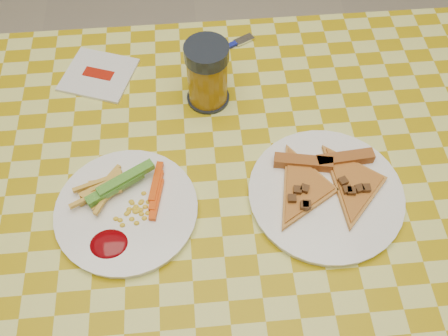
% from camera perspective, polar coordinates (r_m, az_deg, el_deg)
% --- Properties ---
extents(ground, '(8.00, 8.00, 0.00)m').
position_cam_1_polar(ground, '(1.54, -0.33, -17.55)').
color(ground, beige).
rests_on(ground, ground).
extents(table, '(1.28, 0.88, 0.76)m').
position_cam_1_polar(table, '(0.90, -0.54, -5.80)').
color(table, silver).
rests_on(table, ground).
extents(plate_left, '(0.25, 0.25, 0.01)m').
position_cam_1_polar(plate_left, '(0.83, -11.05, -4.86)').
color(plate_left, white).
rests_on(plate_left, table).
extents(plate_right, '(0.32, 0.32, 0.01)m').
position_cam_1_polar(plate_right, '(0.85, 11.52, -3.01)').
color(plate_right, white).
rests_on(plate_right, table).
extents(fries_veggies, '(0.18, 0.17, 0.04)m').
position_cam_1_polar(fries_veggies, '(0.83, -11.79, -3.41)').
color(fries_veggies, '#EDB24B').
rests_on(fries_veggies, plate_left).
extents(pizza_slices, '(0.23, 0.21, 0.02)m').
position_cam_1_polar(pizza_slices, '(0.85, 11.70, -1.65)').
color(pizza_slices, gold).
rests_on(pizza_slices, plate_right).
extents(drink_glass, '(0.08, 0.08, 0.13)m').
position_cam_1_polar(drink_glass, '(0.92, -1.92, 10.59)').
color(drink_glass, black).
rests_on(drink_glass, table).
extents(napkin, '(0.16, 0.16, 0.01)m').
position_cam_1_polar(napkin, '(1.03, -14.13, 10.30)').
color(napkin, white).
rests_on(napkin, table).
extents(fork, '(0.13, 0.07, 0.01)m').
position_cam_1_polar(fork, '(1.06, 0.21, 13.61)').
color(fork, navy).
rests_on(fork, table).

